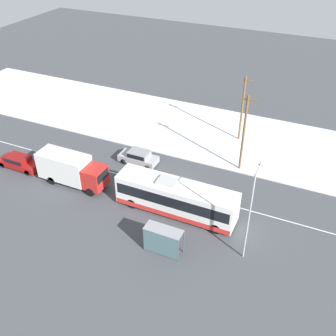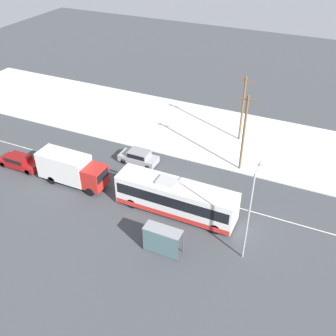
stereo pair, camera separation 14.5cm
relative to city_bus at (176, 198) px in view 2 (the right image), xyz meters
The scene contains 12 objects.
ground_plane 3.62m from the city_bus, 110.63° to the left, with size 120.00×120.00×0.00m, color #424449.
snow_lot 15.45m from the city_bus, 94.23° to the left, with size 80.00×13.64×0.12m.
lane_marking_center 3.61m from the city_bus, 110.63° to the left, with size 60.00×0.12×0.00m.
city_bus is the anchor object (origin of this frame).
box_truck 11.36m from the city_bus, behind, with size 7.18×2.30×3.23m.
sedan_car 9.10m from the city_bus, 140.21° to the left, with size 4.27×1.80×1.52m.
parked_car_near_truck 18.25m from the city_bus, behind, with size 4.70×1.80×1.39m.
pedestrian_at_stop 3.91m from the city_bus, 88.57° to the right, with size 0.56×0.25×1.55m.
bus_shelter 5.28m from the city_bus, 78.71° to the right, with size 3.14×1.20×2.40m.
streetlamp 8.31m from the city_bus, 18.62° to the right, with size 0.36×2.21×8.28m.
utility_pole_roadside 10.27m from the city_bus, 69.79° to the left, with size 1.80×0.24×8.58m.
utility_pole_snowlot 15.57m from the city_bus, 84.03° to the left, with size 1.80×0.24×8.05m.
Camera 2 is at (12.10, -28.49, 24.04)m, focal length 42.00 mm.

